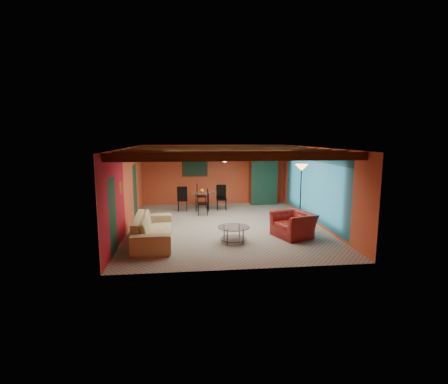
{
  "coord_description": "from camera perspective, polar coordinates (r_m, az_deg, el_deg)",
  "views": [
    {
      "loc": [
        -1.32,
        -11.44,
        3.07
      ],
      "look_at": [
        0.0,
        0.2,
        1.15
      ],
      "focal_mm": 27.24,
      "sensor_mm": 36.0,
      "label": 1
    }
  ],
  "objects": [
    {
      "name": "potted_plant",
      "position": [
        15.57,
        6.65,
        6.47
      ],
      "size": [
        0.53,
        0.5,
        0.47
      ],
      "primitive_type": "imported",
      "rotation": [
        0.0,
        0.0,
        -0.42
      ],
      "color": "#26661E",
      "rests_on": "armoire"
    },
    {
      "name": "floor_lamp",
      "position": [
        12.14,
        12.72,
        -0.43
      ],
      "size": [
        0.5,
        0.5,
        2.13
      ],
      "primitive_type": null,
      "rotation": [
        0.0,
        0.0,
        -0.16
      ],
      "color": "black",
      "rests_on": "ground"
    },
    {
      "name": "ceiling_fan",
      "position": [
        11.54,
        0.11,
        5.78
      ],
      "size": [
        1.5,
        1.5,
        0.44
      ],
      "primitive_type": null,
      "color": "#472614",
      "rests_on": "ceiling"
    },
    {
      "name": "sofa",
      "position": [
        10.22,
        -11.82,
        -6.07
      ],
      "size": [
        1.15,
        2.74,
        0.79
      ],
      "primitive_type": "imported",
      "rotation": [
        0.0,
        0.0,
        1.6
      ],
      "color": "tan",
      "rests_on": "ground"
    },
    {
      "name": "dining_table",
      "position": [
        14.17,
        -3.69,
        -1.02
      ],
      "size": [
        2.1,
        2.1,
        1.07
      ],
      "primitive_type": null,
      "rotation": [
        0.0,
        0.0,
        -0.02
      ],
      "color": "silver",
      "rests_on": "ground"
    },
    {
      "name": "coffee_table",
      "position": [
        10.03,
        1.6,
        -7.1
      ],
      "size": [
        1.0,
        1.0,
        0.47
      ],
      "primitive_type": null,
      "rotation": [
        0.0,
        0.0,
        0.08
      ],
      "color": "silver",
      "rests_on": "ground"
    },
    {
      "name": "room",
      "position": [
        11.65,
        0.05,
        5.82
      ],
      "size": [
        6.52,
        8.01,
        2.71
      ],
      "color": "gray",
      "rests_on": "ground"
    },
    {
      "name": "armchair",
      "position": [
        10.73,
        11.57,
        -5.4
      ],
      "size": [
        1.36,
        1.45,
        0.76
      ],
      "primitive_type": "imported",
      "rotation": [
        0.0,
        0.0,
        -1.22
      ],
      "color": "maroon",
      "rests_on": "ground"
    },
    {
      "name": "vase",
      "position": [
        14.07,
        -3.72,
        1.53
      ],
      "size": [
        0.21,
        0.21,
        0.2
      ],
      "primitive_type": "imported",
      "rotation": [
        0.0,
        0.0,
        0.1
      ],
      "color": "orange",
      "rests_on": "dining_table"
    },
    {
      "name": "armoire",
      "position": [
        15.68,
        6.56,
        1.81
      ],
      "size": [
        1.23,
        0.67,
        2.09
      ],
      "primitive_type": "cube",
      "rotation": [
        0.0,
        0.0,
        0.08
      ],
      "color": "maroon",
      "rests_on": "ground"
    },
    {
      "name": "painting",
      "position": [
        15.47,
        -4.9,
        4.0
      ],
      "size": [
        1.05,
        0.03,
        0.65
      ],
      "primitive_type": "cube",
      "color": "black",
      "rests_on": "wall_back"
    }
  ]
}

